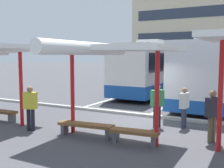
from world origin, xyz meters
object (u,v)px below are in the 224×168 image
object	(u,v)px
coach_bus_1	(214,71)
bench_2	(134,134)
bench_1	(86,126)
waiting_passenger_0	(30,105)
waiting_passenger_2	(212,112)
waiting_shelter_1	(107,51)
bench_0	(0,113)
waiting_passenger_3	(157,103)
waiting_passenger_1	(184,105)
coach_bus_0	(159,69)

from	to	relation	value
coach_bus_1	bench_2	size ratio (longest dim) A/B	7.89
bench_1	coach_bus_1	bearing A→B (deg)	75.06
waiting_passenger_0	waiting_passenger_2	xyz separation A→B (m)	(6.05, 1.70, 0.02)
waiting_shelter_1	bench_0	bearing A→B (deg)	176.77
coach_bus_1	waiting_passenger_3	distance (m)	8.02
bench_0	waiting_passenger_3	size ratio (longest dim) A/B	1.00
bench_0	bench_2	distance (m)	6.27
bench_0	waiting_passenger_1	world-z (taller)	waiting_passenger_1
waiting_shelter_1	bench_1	distance (m)	2.71
waiting_shelter_1	waiting_passenger_1	world-z (taller)	waiting_shelter_1
waiting_shelter_1	bench_2	distance (m)	2.72
coach_bus_1	waiting_shelter_1	bearing A→B (deg)	-100.01
waiting_passenger_2	waiting_passenger_3	distance (m)	2.32
waiting_passenger_3	waiting_passenger_2	bearing A→B (deg)	-23.48
waiting_shelter_1	waiting_passenger_0	distance (m)	3.65
bench_2	coach_bus_1	bearing A→B (deg)	84.84
bench_0	waiting_passenger_1	distance (m)	7.59
bench_2	waiting_passenger_1	distance (m)	2.87
bench_1	waiting_passenger_3	size ratio (longest dim) A/B	1.20
coach_bus_0	waiting_passenger_3	size ratio (longest dim) A/B	7.05
bench_0	waiting_shelter_1	bearing A→B (deg)	-3.23
coach_bus_0	waiting_passenger_3	world-z (taller)	coach_bus_0
bench_2	waiting_passenger_0	bearing A→B (deg)	-175.08
waiting_passenger_1	bench_0	bearing A→B (deg)	-160.86
waiting_passenger_1	waiting_passenger_0	bearing A→B (deg)	-148.18
bench_1	waiting_passenger_2	size ratio (longest dim) A/B	1.21
coach_bus_0	waiting_shelter_1	world-z (taller)	coach_bus_0
coach_bus_1	waiting_passenger_2	bearing A→B (deg)	-82.58
coach_bus_1	bench_1	xyz separation A→B (m)	(-2.72, -10.20, -1.45)
waiting_passenger_0	bench_2	bearing A→B (deg)	4.92
coach_bus_0	bench_0	size ratio (longest dim) A/B	7.02
waiting_shelter_1	bench_2	xyz separation A→B (m)	(0.90, 0.11, -2.56)
coach_bus_0	waiting_passenger_2	distance (m)	11.99
coach_bus_1	bench_2	world-z (taller)	coach_bus_1
waiting_passenger_0	waiting_passenger_2	bearing A→B (deg)	15.71
bench_0	waiting_passenger_0	size ratio (longest dim) A/B	1.02
waiting_shelter_1	waiting_passenger_0	xyz separation A→B (m)	(-3.08, -0.23, -1.95)
bench_0	bench_2	xyz separation A→B (m)	(6.27, -0.19, -0.00)
bench_0	waiting_passenger_1	size ratio (longest dim) A/B	1.08
waiting_passenger_0	waiting_passenger_2	size ratio (longest dim) A/B	0.99
coach_bus_0	waiting_passenger_2	bearing A→B (deg)	-63.77
waiting_passenger_0	waiting_passenger_3	world-z (taller)	waiting_passenger_3
waiting_passenger_1	coach_bus_1	bearing A→B (deg)	89.69
bench_1	waiting_passenger_0	distance (m)	2.29
waiting_passenger_1	coach_bus_0	bearing A→B (deg)	113.50
bench_2	waiting_passenger_3	bearing A→B (deg)	91.33
coach_bus_1	waiting_shelter_1	size ratio (longest dim) A/B	2.53
waiting_passenger_0	waiting_passenger_1	xyz separation A→B (m)	(4.86, 3.01, -0.06)
coach_bus_1	bench_2	xyz separation A→B (m)	(-0.92, -10.20, -1.46)
waiting_shelter_1	bench_2	world-z (taller)	waiting_shelter_1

